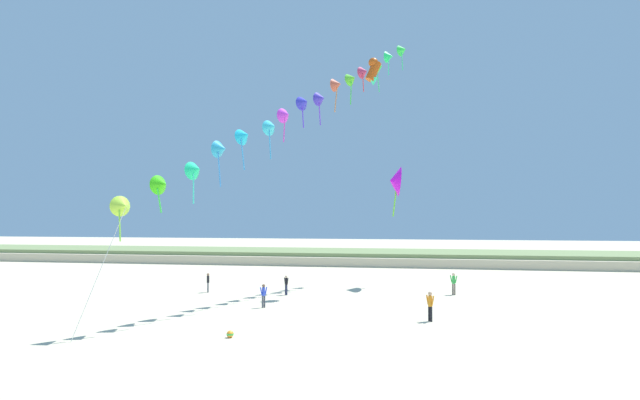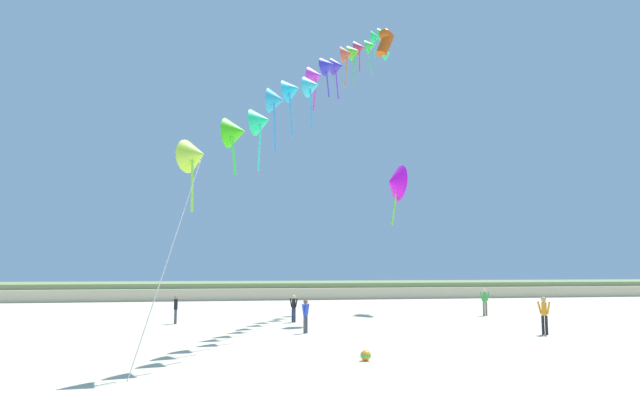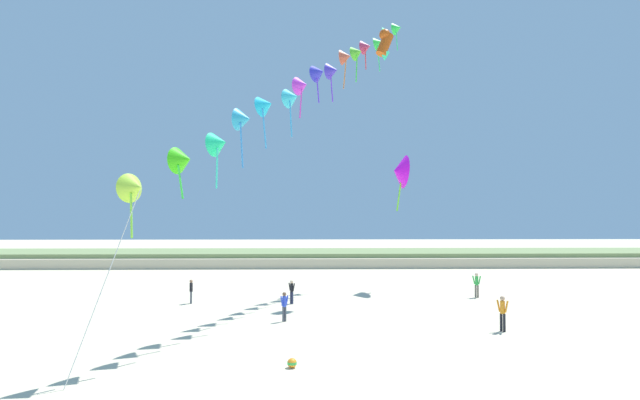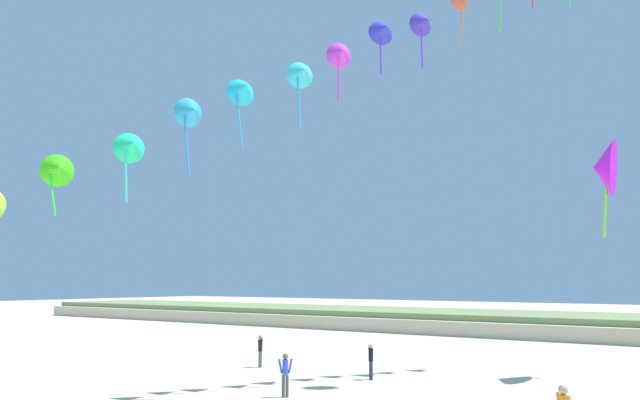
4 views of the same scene
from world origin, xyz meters
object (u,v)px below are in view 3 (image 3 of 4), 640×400
at_px(large_kite_mid_trail, 399,171).
at_px(beach_ball, 292,363).
at_px(person_far_left, 284,304).
at_px(person_far_right, 191,290).
at_px(person_mid_center, 477,283).
at_px(person_near_left, 503,311).
at_px(person_near_right, 292,290).
at_px(large_kite_low_lead, 385,44).

relative_size(large_kite_mid_trail, beach_ball, 12.64).
bearing_deg(person_far_left, person_far_right, 137.21).
bearing_deg(beach_ball, person_far_right, 116.26).
relative_size(person_mid_center, person_far_left, 1.10).
bearing_deg(person_near_left, person_far_right, 153.56).
bearing_deg(beach_ball, person_near_right, 91.84).
bearing_deg(person_near_right, beach_ball, -88.16).
xyz_separation_m(person_mid_center, person_far_right, (-19.72, -1.98, -0.11)).
bearing_deg(person_mid_center, person_far_left, -149.16).
bearing_deg(person_far_left, large_kite_low_lead, 51.72).
distance_m(person_near_left, large_kite_mid_trail, 17.39).
xyz_separation_m(person_mid_center, beach_ball, (-12.61, -16.38, -0.83)).
height_order(person_near_right, large_kite_mid_trail, large_kite_mid_trail).
bearing_deg(person_far_left, beach_ball, -85.42).
distance_m(person_near_left, beach_ball, 11.80).
distance_m(large_kite_low_lead, large_kite_mid_trail, 9.94).
relative_size(person_mid_center, large_kite_low_lead, 0.74).
xyz_separation_m(person_near_right, large_kite_mid_trail, (8.40, 6.73, 8.50)).
bearing_deg(person_far_right, beach_ball, -63.74).
xyz_separation_m(person_near_right, person_far_right, (-6.65, 0.31, 0.01)).
height_order(person_far_right, beach_ball, person_far_right).
height_order(person_mid_center, beach_ball, person_mid_center).
height_order(person_near_left, person_mid_center, person_near_left).
relative_size(person_near_right, person_far_right, 0.99).
xyz_separation_m(person_near_left, person_mid_center, (2.34, 10.62, -0.00)).
distance_m(person_far_left, large_kite_mid_trail, 17.30).
height_order(person_near_left, person_far_left, person_near_left).
xyz_separation_m(person_near_right, large_kite_low_lead, (6.73, 3.17, 17.63)).
height_order(person_near_left, large_kite_low_lead, large_kite_low_lead).
distance_m(person_near_right, beach_ball, 14.11).
bearing_deg(large_kite_mid_trail, person_far_right, -156.89).
relative_size(person_near_left, person_far_right, 1.12).
distance_m(person_near_left, person_mid_center, 10.88).
bearing_deg(person_near_right, large_kite_mid_trail, 38.71).
bearing_deg(large_kite_mid_trail, beach_ball, -110.90).
xyz_separation_m(person_near_left, person_far_left, (-10.95, 2.69, -0.09)).
xyz_separation_m(large_kite_low_lead, beach_ball, (-6.28, -17.26, -18.35)).
bearing_deg(large_kite_low_lead, large_kite_mid_trail, 64.82).
distance_m(person_mid_center, beach_ball, 20.69).
height_order(person_near_left, large_kite_mid_trail, large_kite_mid_trail).
bearing_deg(person_far_right, person_far_left, -42.79).
bearing_deg(person_far_right, large_kite_mid_trail, 23.11).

